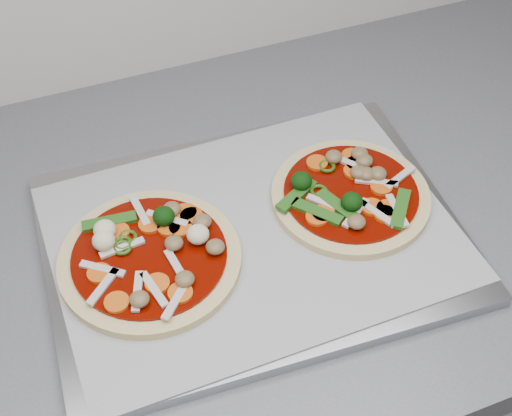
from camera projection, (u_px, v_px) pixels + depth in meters
name	position (u px, v px, depth m)	size (l,w,h in m)	color
baking_tray	(253.00, 238.00, 0.78)	(0.44, 0.33, 0.01)	#96969B
parchment	(252.00, 233.00, 0.77)	(0.42, 0.31, 0.00)	#A1A1A6
pizza_left	(151.00, 255.00, 0.74)	(0.22, 0.22, 0.03)	tan
pizza_right	(350.00, 193.00, 0.80)	(0.22, 0.22, 0.03)	tan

